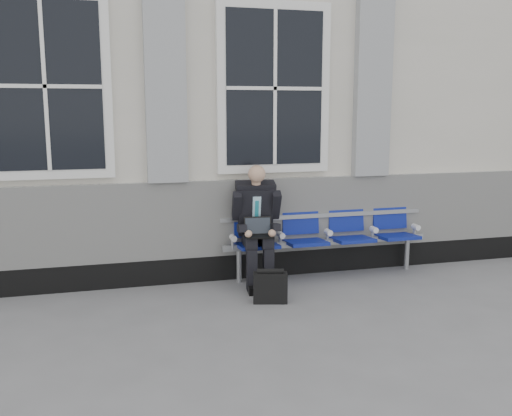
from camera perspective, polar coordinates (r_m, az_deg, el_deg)
name	(u,v)px	position (r m, az deg, el deg)	size (l,w,h in m)	color
ground	(281,320)	(5.63, 2.56, -11.14)	(70.00, 70.00, 0.00)	slate
station_building	(210,95)	(8.62, -4.59, 11.23)	(14.40, 4.40, 4.49)	beige
bench	(326,231)	(6.99, 7.04, -2.29)	(2.60, 0.47, 0.91)	#9EA0A3
businessman	(257,220)	(6.54, 0.08, -1.24)	(0.58, 0.77, 1.39)	black
briefcase	(270,287)	(6.06, 1.43, -7.89)	(0.38, 0.23, 0.37)	black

